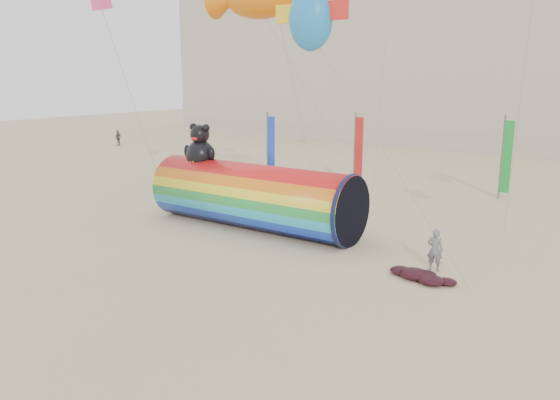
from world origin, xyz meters
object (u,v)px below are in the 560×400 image
Objects in this scene: hotel_building at (410,52)px; kite_handler at (435,250)px; fabric_bundle at (420,276)px; windsock_assembly at (253,194)px.

kite_handler is (18.68, -42.62, -9.46)m from hotel_building.
hotel_building reaches higher than kite_handler.
fabric_bundle is at bearing 80.32° from kite_handler.
kite_handler is (9.72, -0.87, -0.87)m from windsock_assembly.
kite_handler is 0.65× the size of fabric_bundle.
windsock_assembly is 9.79m from kite_handler.
windsock_assembly reaches higher than kite_handler.
hotel_building is 35.48× the size of kite_handler.
hotel_building is 23.06× the size of fabric_bundle.
kite_handler is 1.48m from fabric_bundle.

